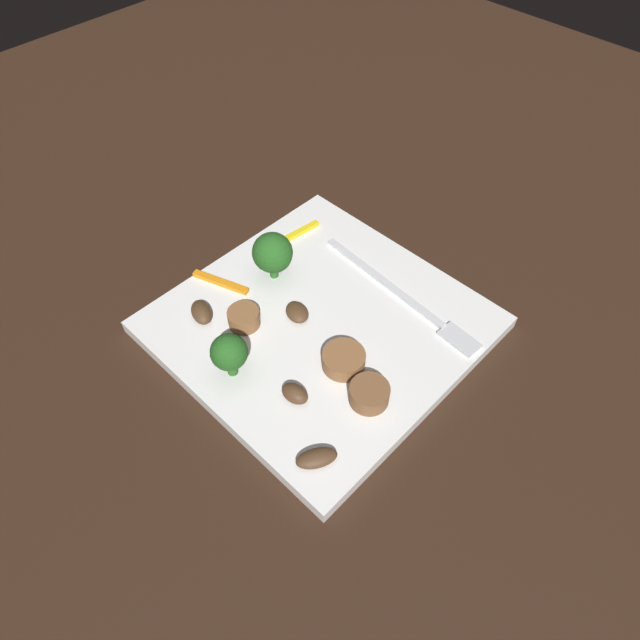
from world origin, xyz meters
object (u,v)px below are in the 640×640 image
fork (409,301)px  broccoli_floret_0 (229,353)px  mushroom_1 (317,458)px  mushroom_2 (201,312)px  mushroom_3 (297,312)px  pepper_strip_1 (299,232)px  sausage_slice_1 (244,318)px  plate (320,325)px  broccoli_floret_1 (272,253)px  pepper_strip_0 (221,282)px  sausage_slice_2 (369,394)px  mushroom_0 (295,394)px  sausage_slice_0 (344,360)px

fork → broccoli_floret_0: (-0.05, -0.16, 0.02)m
broccoli_floret_0 → mushroom_1: size_ratio=1.36×
mushroom_2 → mushroom_3: 0.08m
broccoli_floret_0 → pepper_strip_1: size_ratio=0.91×
sausage_slice_1 → mushroom_1: size_ratio=0.89×
mushroom_3 → pepper_strip_1: (-0.07, 0.08, -0.00)m
plate → fork: size_ratio=1.36×
broccoli_floret_1 → sausage_slice_1: broccoli_floret_1 is taller
pepper_strip_0 → pepper_strip_1: size_ratio=1.22×
broccoli_floret_0 → pepper_strip_0: size_ratio=0.75×
sausage_slice_2 → mushroom_2: bearing=-166.6°
sausage_slice_2 → pepper_strip_1: sausage_slice_2 is taller
plate → broccoli_floret_0: broccoli_floret_0 is taller
pepper_strip_0 → sausage_slice_2: bearing=0.4°
plate → mushroom_0: mushroom_0 is taller
broccoli_floret_1 → mushroom_2: (-0.01, -0.08, -0.02)m
broccoli_floret_1 → mushroom_0: 0.14m
sausage_slice_0 → plate: bearing=156.0°
sausage_slice_1 → mushroom_0: (0.09, -0.02, -0.00)m
sausage_slice_2 → mushroom_2: 0.16m
sausage_slice_0 → mushroom_0: sausage_slice_0 is taller
fork → mushroom_3: bearing=-122.0°
broccoli_floret_0 → pepper_strip_0: bearing=146.1°
pepper_strip_0 → sausage_slice_1: bearing=-17.1°
plate → sausage_slice_0: (0.05, -0.02, 0.01)m
plate → mushroom_2: (-0.08, -0.07, 0.01)m
mushroom_1 → mushroom_2: mushroom_2 is taller
mushroom_0 → pepper_strip_0: bearing=164.5°
mushroom_0 → mushroom_2: size_ratio=0.83×
pepper_strip_0 → pepper_strip_1: 0.10m
mushroom_3 → pepper_strip_1: 0.11m
sausage_slice_0 → mushroom_0: 0.05m
mushroom_0 → mushroom_2: 0.12m
fork → mushroom_3: (-0.06, -0.08, 0.00)m
plate → sausage_slice_2: sausage_slice_2 is taller
broccoli_floret_0 → pepper_strip_0: 0.10m
sausage_slice_2 → mushroom_1: sausage_slice_2 is taller
sausage_slice_0 → pepper_strip_1: bearing=148.3°
sausage_slice_2 → mushroom_2: size_ratio=1.14×
fork → mushroom_1: size_ratio=5.83×
sausage_slice_2 → pepper_strip_1: 0.20m
plate → mushroom_1: size_ratio=7.92×
fork → pepper_strip_1: same height
broccoli_floret_1 → mushroom_1: 0.19m
broccoli_floret_1 → broccoli_floret_0: bearing=-60.3°
sausage_slice_0 → sausage_slice_2: (0.04, -0.01, 0.00)m
sausage_slice_2 → pepper_strip_1: size_ratio=0.68×
sausage_slice_2 → mushroom_1: bearing=-83.7°
fork → broccoli_floret_1: bearing=-146.7°
broccoli_floret_0 → mushroom_3: 0.08m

